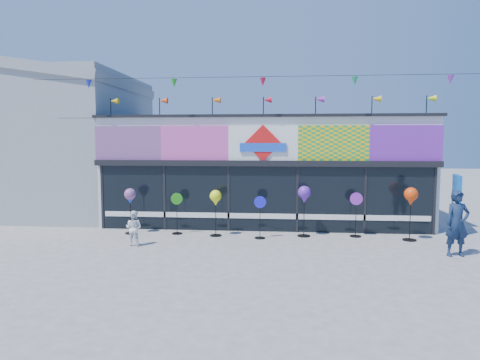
# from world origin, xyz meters

# --- Properties ---
(ground) EXTENTS (80.00, 80.00, 0.00)m
(ground) POSITION_xyz_m (0.00, 0.00, 0.00)
(ground) COLOR slate
(ground) RESTS_ON ground
(kite_shop) EXTENTS (16.00, 5.70, 5.31)m
(kite_shop) POSITION_xyz_m (0.00, 5.94, 2.05)
(kite_shop) COLOR silver
(kite_shop) RESTS_ON ground
(neighbour_building) EXTENTS (8.18, 7.20, 6.87)m
(neighbour_building) POSITION_xyz_m (-10.00, 7.00, 3.20)
(neighbour_building) COLOR #939598
(neighbour_building) RESTS_ON ground
(blue_sign) EXTENTS (0.38, 1.02, 2.02)m
(blue_sign) POSITION_xyz_m (6.59, 3.61, 1.02)
(blue_sign) COLOR #0C59B6
(blue_sign) RESTS_ON ground
(spinner_0) EXTENTS (0.40, 0.40, 1.56)m
(spinner_0) POSITION_xyz_m (-4.50, 2.65, 1.25)
(spinner_0) COLOR black
(spinner_0) RESTS_ON ground
(spinner_1) EXTENTS (0.38, 0.36, 1.41)m
(spinner_1) POSITION_xyz_m (-2.90, 2.73, 0.75)
(spinner_1) COLOR black
(spinner_1) RESTS_ON ground
(spinner_2) EXTENTS (0.39, 0.39, 1.55)m
(spinner_2) POSITION_xyz_m (-1.53, 2.54, 1.24)
(spinner_2) COLOR black
(spinner_2) RESTS_ON ground
(spinner_3) EXTENTS (0.39, 0.35, 1.39)m
(spinner_3) POSITION_xyz_m (-0.04, 2.31, 0.74)
(spinner_3) COLOR black
(spinner_3) RESTS_ON ground
(spinner_4) EXTENTS (0.43, 0.43, 1.70)m
(spinner_4) POSITION_xyz_m (1.40, 2.74, 1.36)
(spinner_4) COLOR black
(spinner_4) RESTS_ON ground
(spinner_5) EXTENTS (0.41, 0.38, 1.48)m
(spinner_5) POSITION_xyz_m (3.11, 2.84, 0.78)
(spinner_5) COLOR black
(spinner_5) RESTS_ON ground
(spinner_6) EXTENTS (0.43, 0.43, 1.71)m
(spinner_6) POSITION_xyz_m (4.74, 2.45, 1.37)
(spinner_6) COLOR black
(spinner_6) RESTS_ON ground
(adult_man) EXTENTS (0.72, 0.53, 1.83)m
(adult_man) POSITION_xyz_m (5.45, 0.63, 0.91)
(adult_man) COLOR #152442
(adult_man) RESTS_ON ground
(child) EXTENTS (0.56, 0.37, 1.07)m
(child) POSITION_xyz_m (-3.83, 1.02, 0.54)
(child) COLOR white
(child) RESTS_ON ground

